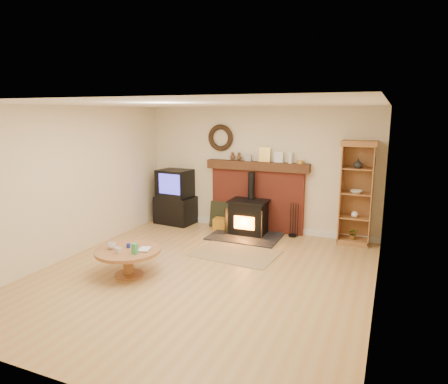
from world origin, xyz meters
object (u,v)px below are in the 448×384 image
at_px(curio_cabinet, 356,193).
at_px(coffee_table, 128,254).
at_px(tv_unit, 175,198).
at_px(wood_stove, 248,218).

xyz_separation_m(curio_cabinet, coffee_table, (-3.06, -2.99, -0.64)).
distance_m(tv_unit, coffee_table, 3.03).
bearing_deg(tv_unit, wood_stove, -6.13).
bearing_deg(wood_stove, curio_cabinet, 7.79).
relative_size(wood_stove, tv_unit, 1.14).
distance_m(wood_stove, curio_cabinet, 2.18).
xyz_separation_m(wood_stove, tv_unit, (-1.82, 0.20, 0.24)).
relative_size(tv_unit, curio_cabinet, 0.62).
relative_size(wood_stove, curio_cabinet, 0.71).
bearing_deg(curio_cabinet, tv_unit, -178.72).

